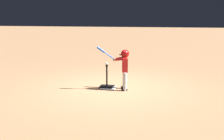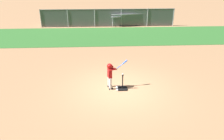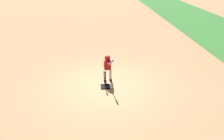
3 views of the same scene
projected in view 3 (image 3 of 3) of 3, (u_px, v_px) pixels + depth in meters
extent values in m
plane|color=#AD7F56|center=(105.00, 85.00, 9.46)|extent=(90.00, 90.00, 0.00)
cube|color=white|center=(107.00, 86.00, 9.41)|extent=(0.46, 0.46, 0.02)
cube|color=black|center=(105.00, 86.00, 9.34)|extent=(0.43, 0.39, 0.04)
cylinder|color=black|center=(105.00, 80.00, 9.20)|extent=(0.05, 0.05, 0.62)
cylinder|color=black|center=(105.00, 72.00, 9.05)|extent=(0.08, 0.08, 0.05)
cylinder|color=silver|center=(110.00, 75.00, 9.79)|extent=(0.14, 0.14, 0.55)
cube|color=black|center=(111.00, 80.00, 9.88)|extent=(0.19, 0.13, 0.06)
cylinder|color=silver|center=(105.00, 75.00, 9.73)|extent=(0.14, 0.14, 0.55)
cube|color=black|center=(105.00, 80.00, 9.81)|extent=(0.19, 0.13, 0.06)
cube|color=red|center=(108.00, 65.00, 9.55)|extent=(0.21, 0.31, 0.41)
sphere|color=#936B4C|center=(107.00, 58.00, 9.42)|extent=(0.21, 0.21, 0.21)
sphere|color=maroon|center=(107.00, 58.00, 9.41)|extent=(0.25, 0.25, 0.25)
cube|color=maroon|center=(108.00, 60.00, 9.33)|extent=(0.16, 0.20, 0.01)
cylinder|color=red|center=(109.00, 63.00, 9.35)|extent=(0.33, 0.11, 0.12)
cylinder|color=red|center=(107.00, 63.00, 9.33)|extent=(0.33, 0.23, 0.12)
sphere|color=#936B4C|center=(109.00, 64.00, 9.22)|extent=(0.10, 0.10, 0.10)
cylinder|color=blue|center=(111.00, 63.00, 8.93)|extent=(0.51, 0.14, 0.38)
cylinder|color=blue|center=(112.00, 62.00, 8.74)|extent=(0.25, 0.11, 0.20)
cylinder|color=black|center=(109.00, 65.00, 9.24)|extent=(0.05, 0.06, 0.05)
sphere|color=white|center=(105.00, 71.00, 9.02)|extent=(0.07, 0.07, 0.07)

